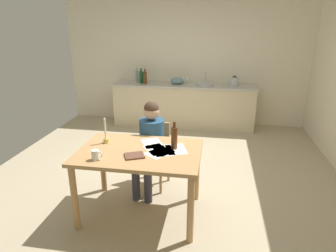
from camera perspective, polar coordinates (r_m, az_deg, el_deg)
ground_plane at (r=4.41m, az=-0.55°, el=-9.60°), size 5.20×5.20×0.04m
wall_back at (r=6.48m, az=3.54°, el=12.15°), size 5.20×0.12×2.60m
kitchen_counter at (r=6.30m, az=3.02°, el=4.06°), size 2.96×0.64×0.90m
dining_table at (r=3.29m, az=-5.51°, el=-6.53°), size 1.34×0.91×0.80m
chair_at_table at (r=3.98m, az=-2.70°, el=-4.87°), size 0.45×0.45×0.86m
person_seated at (r=3.78m, az=-3.48°, el=-3.03°), size 0.38×0.62×1.19m
coffee_mug at (r=3.08m, az=-13.86°, el=-5.46°), size 0.12×0.08×0.10m
candlestick at (r=3.47m, az=-11.98°, el=-1.90°), size 0.06×0.06×0.30m
book_magazine at (r=3.10m, az=-6.53°, el=-5.74°), size 0.25×0.23×0.02m
paper_letter at (r=3.25m, az=1.56°, el=-4.51°), size 0.30×0.35×0.00m
paper_bill at (r=3.22m, az=-0.85°, el=-4.81°), size 0.30×0.35×0.00m
paper_envelope at (r=3.17m, az=-1.69°, el=-5.15°), size 0.34×0.36×0.00m
paper_receipt at (r=3.41m, az=-3.07°, el=-3.34°), size 0.32×0.36×0.00m
paper_notice at (r=3.25m, az=-2.25°, el=-4.55°), size 0.35×0.36×0.00m
wine_bottle_on_table at (r=3.22m, az=1.22°, el=-2.22°), size 0.07×0.07×0.31m
sink_unit at (r=6.16m, az=7.19°, el=8.09°), size 0.36×0.36×0.24m
bottle_oil at (r=6.44m, az=-6.00°, el=9.60°), size 0.07×0.07×0.30m
bottle_vinegar at (r=6.31m, az=-5.20°, el=9.45°), size 0.08×0.08×0.31m
bottle_wine_red at (r=6.22m, az=-4.48°, el=9.33°), size 0.08×0.08×0.31m
mixing_bowl at (r=6.23m, az=1.79°, el=8.75°), size 0.28×0.28×0.13m
stovetop_kettle at (r=6.14m, az=12.73°, el=8.46°), size 0.18×0.18×0.22m
wine_glass_near_sink at (r=6.31m, az=3.80°, el=9.27°), size 0.07×0.07×0.15m
wine_glass_by_kettle at (r=6.32m, az=2.88°, el=9.31°), size 0.07×0.07×0.15m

